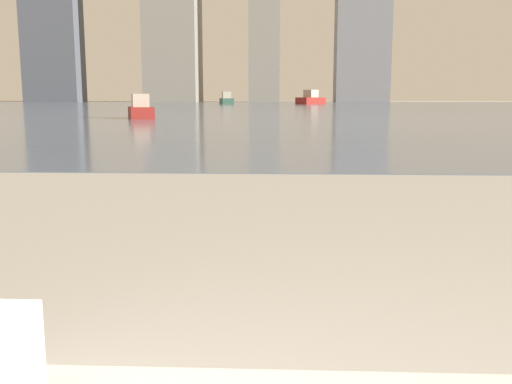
{
  "coord_description": "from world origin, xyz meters",
  "views": [
    {
      "loc": [
        0.13,
        0.26,
        0.9
      ],
      "look_at": [
        0.02,
        2.56,
        0.52
      ],
      "focal_mm": 40.0,
      "sensor_mm": 36.0,
      "label": 1
    }
  ],
  "objects": [
    {
      "name": "harbor_water",
      "position": [
        0.0,
        62.0,
        0.01
      ],
      "size": [
        180.0,
        110.0,
        0.01
      ],
      "color": "slate",
      "rests_on": "ground_plane"
    },
    {
      "name": "harbor_boat_2",
      "position": [
        -6.01,
        24.97,
        0.38
      ],
      "size": [
        1.77,
        2.96,
        1.05
      ],
      "color": "maroon",
      "rests_on": "harbor_water"
    },
    {
      "name": "harbor_boat_3",
      "position": [
        4.07,
        79.99,
        0.69
      ],
      "size": [
        4.36,
        5.29,
        1.94
      ],
      "color": "maroon",
      "rests_on": "harbor_water"
    },
    {
      "name": "harbor_boat_4",
      "position": [
        -7.46,
        78.58,
        0.6
      ],
      "size": [
        2.4,
        4.69,
        1.68
      ],
      "color": "#335647",
      "rests_on": "harbor_water"
    },
    {
      "name": "skyline_tower_2",
      "position": [
        -3.42,
        118.0,
        13.03
      ],
      "size": [
        6.05,
        10.71,
        26.07
      ],
      "color": "gray",
      "rests_on": "ground_plane"
    }
  ]
}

